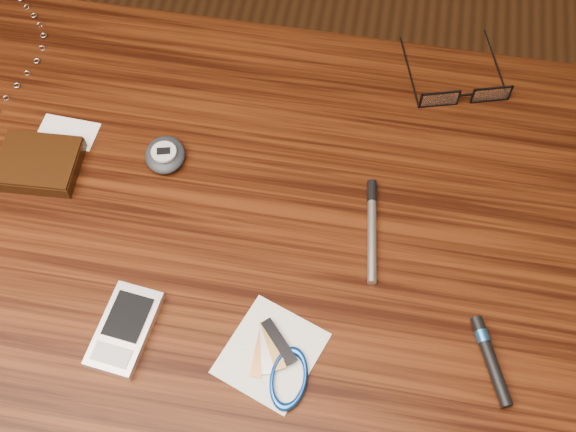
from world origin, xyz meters
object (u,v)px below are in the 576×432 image
object	(u,v)px
eyeglasses	(464,93)
pedometer	(165,155)
notepad_keys	(280,365)
silver_pen	(372,222)
desk	(247,276)
pda_phone	(125,329)
wallet_and_card	(39,163)

from	to	relation	value
eyeglasses	pedometer	xyz separation A→B (m)	(-0.37, -0.16, -0.00)
pedometer	notepad_keys	xyz separation A→B (m)	(0.19, -0.24, -0.01)
pedometer	silver_pen	bearing A→B (deg)	-10.45
silver_pen	pedometer	bearing A→B (deg)	169.55
desk	pda_phone	world-z (taller)	pda_phone
silver_pen	desk	bearing A→B (deg)	-162.73
pda_phone	silver_pen	world-z (taller)	pda_phone
notepad_keys	eyeglasses	bearing A→B (deg)	66.82
silver_pen	wallet_and_card	bearing A→B (deg)	178.62
eyeglasses	notepad_keys	bearing A→B (deg)	-113.18
wallet_and_card	eyeglasses	bearing A→B (deg)	21.51
pda_phone	eyeglasses	bearing A→B (deg)	48.64
notepad_keys	desk	bearing A→B (deg)	116.20
wallet_and_card	pda_phone	xyz separation A→B (m)	(0.17, -0.19, -0.00)
desk	silver_pen	size ratio (longest dim) A/B	7.23
pda_phone	pedometer	world-z (taller)	pedometer
wallet_and_card	notepad_keys	world-z (taller)	wallet_and_card
desk	silver_pen	distance (m)	0.19
pedometer	notepad_keys	bearing A→B (deg)	-51.70
desk	pedometer	distance (m)	0.19
desk	pedometer	world-z (taller)	pedometer
pda_phone	notepad_keys	distance (m)	0.18
wallet_and_card	silver_pen	bearing A→B (deg)	-1.38
desk	pda_phone	bearing A→B (deg)	-127.06
wallet_and_card	notepad_keys	size ratio (longest dim) A/B	0.97
desk	pda_phone	xyz separation A→B (m)	(-0.10, -0.14, 0.11)
notepad_keys	wallet_and_card	bearing A→B (deg)	149.40
eyeglasses	silver_pen	xyz separation A→B (m)	(-0.10, -0.21, -0.01)
eyeglasses	silver_pen	bearing A→B (deg)	-114.43
desk	wallet_and_card	xyz separation A→B (m)	(-0.27, 0.06, 0.11)
wallet_and_card	silver_pen	size ratio (longest dim) A/B	0.92
desk	wallet_and_card	distance (m)	0.30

